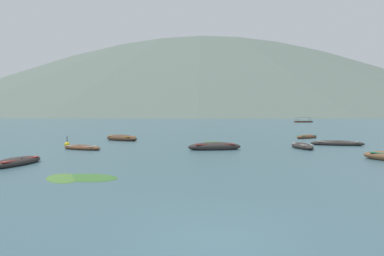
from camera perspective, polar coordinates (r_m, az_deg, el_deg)
name	(u,v)px	position (r m, az deg, el deg)	size (l,w,h in m)	color
ground_plane	(202,117)	(1506.52, 1.89, 1.96)	(6000.00, 6000.00, 0.00)	#385660
mountain_1	(79,76)	(1685.02, -19.95, 9.00)	(1054.25, 1054.25, 419.61)	slate
mountain_2	(201,65)	(1637.54, 1.69, 11.48)	(2361.57, 2361.57, 541.57)	#56665B
rowboat_0	(307,137)	(39.50, 20.34, -1.53)	(3.50, 2.94, 0.55)	brown
rowboat_2	(82,148)	(25.78, -19.54, -3.42)	(3.65, 2.24, 0.46)	brown
rowboat_3	(122,138)	(34.43, -12.80, -1.84)	(4.53, 3.64, 0.79)	#4C3323
rowboat_4	(215,147)	(24.22, 4.17, -3.45)	(4.35, 2.02, 0.75)	#2D2826
rowboat_5	(302,146)	(26.61, 19.56, -3.17)	(1.49, 3.36, 0.59)	#2D2826
rowboat_6	(16,162)	(18.98, -29.53, -5.44)	(1.69, 3.58, 0.52)	#2D2826
rowboat_9	(337,143)	(30.77, 25.10, -2.57)	(4.66, 2.16, 0.56)	#2D2826
ferry_0	(303,122)	(149.58, 19.75, 1.13)	(8.18, 4.06, 2.54)	#4C3323
mooring_buoy	(67,144)	(29.69, -21.93, -2.82)	(0.47, 0.47, 1.01)	yellow
weed_patch_0	(63,178)	(14.12, -22.54, -8.52)	(1.29, 2.28, 0.14)	#477033
weed_patch_3	(215,142)	(31.31, 4.32, -2.63)	(2.60, 1.09, 0.14)	#38662D
weed_patch_4	(88,178)	(13.87, -18.52, -8.66)	(2.65, 1.66, 0.14)	#38662D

